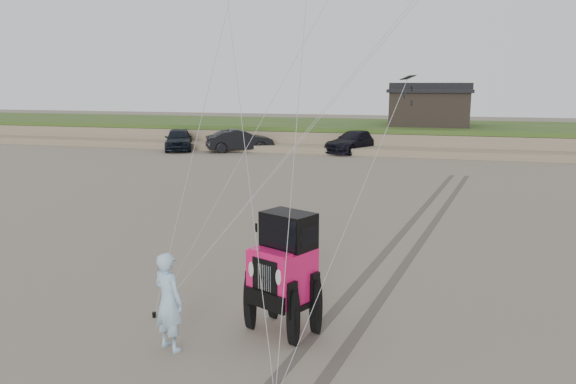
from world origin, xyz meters
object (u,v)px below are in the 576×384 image
truck_b (240,141)px  jeep (283,285)px  cabin (430,106)px  man (169,301)px  truck_a (179,139)px  truck_c (355,142)px

truck_b → jeep: (11.49, -28.94, 0.19)m
cabin → jeep: 36.00m
man → truck_a: bearing=-40.4°
cabin → man: cabin is taller
jeep → man: jeep is taller
truck_a → man: size_ratio=2.49×
truck_b → jeep: bearing=172.3°
man → truck_b: bearing=-48.6°
truck_a → truck_c: bearing=-15.1°
truck_b → man: 31.75m
truck_c → man: size_ratio=2.84×
cabin → truck_b: cabin is taller
truck_c → jeep: (3.05, -30.64, 0.20)m
truck_c → man: bearing=-57.8°
truck_b → man: size_ratio=2.55×
jeep → truck_b: bearing=137.0°
cabin → truck_c: cabin is taller
truck_b → truck_c: truck_b is taller
truck_c → man: man is taller
jeep → man: bearing=-120.0°
truck_c → man: 31.99m
cabin → jeep: size_ratio=1.18×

